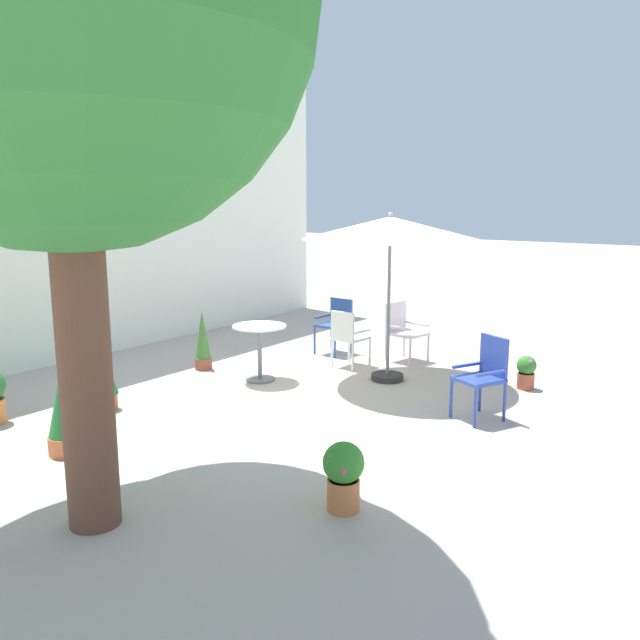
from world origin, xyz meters
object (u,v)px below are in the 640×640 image
cafe_table_0 (259,342)px  potted_plant_5 (343,473)px  patio_umbrella_0 (390,230)px  patio_chair_0 (348,335)px  potted_plant_3 (105,383)px  patio_chair_2 (485,372)px  potted_plant_2 (63,414)px  potted_plant_0 (203,341)px  potted_plant_4 (526,371)px  patio_chair_1 (336,321)px  patio_chair_3 (403,328)px

cafe_table_0 → potted_plant_5: (-2.42, -2.99, -0.22)m
patio_umbrella_0 → patio_chair_0: bearing=73.3°
potted_plant_3 → patio_umbrella_0: bearing=-33.6°
patio_chair_0 → patio_chair_2: bearing=-111.3°
potted_plant_2 → potted_plant_3: (1.05, 0.80, -0.08)m
potted_plant_0 → potted_plant_4: 4.47m
cafe_table_0 → potted_plant_4: size_ratio=1.73×
patio_chair_1 → patio_chair_3: 1.12m
patio_chair_2 → potted_plant_5: patio_chair_2 is taller
patio_chair_2 → patio_chair_0: bearing=68.7°
patio_umbrella_0 → patio_chair_0: patio_umbrella_0 is taller
potted_plant_5 → potted_plant_2: bearing=102.6°
cafe_table_0 → potted_plant_2: potted_plant_2 is taller
patio_umbrella_0 → patio_chair_1: bearing=58.7°
potted_plant_2 → potted_plant_3: bearing=37.6°
patio_chair_3 → potted_plant_4: bearing=-100.6°
potted_plant_0 → potted_plant_2: (-3.01, -1.22, -0.01)m
patio_chair_1 → potted_plant_2: size_ratio=1.02×
potted_plant_2 → potted_plant_5: bearing=-77.4°
patio_chair_3 → potted_plant_0: size_ratio=1.02×
patio_umbrella_0 → potted_plant_5: bearing=-155.1°
patio_chair_1 → potted_plant_0: potted_plant_0 is taller
cafe_table_0 → potted_plant_3: cafe_table_0 is taller
potted_plant_2 → patio_chair_0: bearing=-5.4°
patio_umbrella_0 → potted_plant_3: size_ratio=3.71×
potted_plant_0 → potted_plant_5: 4.69m
patio_chair_0 → potted_plant_3: bearing=159.8°
patio_chair_2 → potted_plant_0: 4.11m
potted_plant_0 → potted_plant_4: bearing=-66.6°
patio_umbrella_0 → cafe_table_0: size_ratio=3.04×
patio_chair_3 → potted_plant_0: (-2.15, 2.07, -0.09)m
cafe_table_0 → patio_chair_1: size_ratio=0.88×
potted_plant_4 → potted_plant_5: size_ratio=0.78×
patio_chair_3 → patio_chair_0: bearing=151.8°
patio_chair_1 → potted_plant_5: (-4.34, -3.07, -0.20)m
cafe_table_0 → patio_chair_1: (1.93, 0.08, -0.02)m
patio_chair_1 → potted_plant_5: 5.32m
potted_plant_4 → potted_plant_5: bearing=179.2°
patio_umbrella_0 → potted_plant_5: size_ratio=4.10×
potted_plant_0 → potted_plant_5: (-2.37, -4.04, -0.10)m
patio_chair_1 → potted_plant_0: 2.20m
patio_chair_0 → cafe_table_0: bearing=155.7°
cafe_table_0 → potted_plant_3: bearing=162.5°
patio_umbrella_0 → patio_chair_2: patio_umbrella_0 is taller
cafe_table_0 → potted_plant_4: 3.52m
potted_plant_0 → potted_plant_3: (-1.96, -0.42, -0.09)m
patio_chair_0 → potted_plant_0: 2.10m
patio_chair_0 → potted_plant_5: (-3.70, -2.42, -0.17)m
patio_umbrella_0 → patio_chair_0: size_ratio=2.75×
potted_plant_4 → patio_umbrella_0: bearing=112.7°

